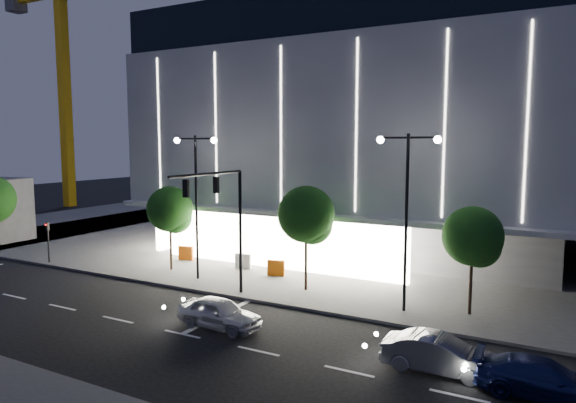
% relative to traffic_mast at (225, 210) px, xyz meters
% --- Properties ---
extents(ground, '(160.00, 160.00, 0.00)m').
position_rel_traffic_mast_xyz_m(ground, '(-1.00, -3.34, -5.03)').
color(ground, black).
rests_on(ground, ground).
extents(sidewalk_museum, '(70.00, 40.00, 0.15)m').
position_rel_traffic_mast_xyz_m(sidewalk_museum, '(4.00, 20.66, -4.95)').
color(sidewalk_museum, '#474747').
rests_on(sidewalk_museum, ground).
extents(museum, '(30.00, 25.80, 18.00)m').
position_rel_traffic_mast_xyz_m(museum, '(1.98, 18.97, 4.25)').
color(museum, '#4C4C51').
rests_on(museum, ground).
extents(traffic_mast, '(0.33, 5.89, 7.07)m').
position_rel_traffic_mast_xyz_m(traffic_mast, '(0.00, 0.00, 0.00)').
color(traffic_mast, black).
rests_on(traffic_mast, ground).
extents(street_lamp_west, '(3.16, 0.36, 9.00)m').
position_rel_traffic_mast_xyz_m(street_lamp_west, '(-4.00, 2.66, 0.93)').
color(street_lamp_west, black).
rests_on(street_lamp_west, ground).
extents(street_lamp_east, '(3.16, 0.36, 9.00)m').
position_rel_traffic_mast_xyz_m(street_lamp_east, '(9.00, 2.66, 0.93)').
color(street_lamp_east, black).
rests_on(street_lamp_east, ground).
extents(ped_signal_far, '(0.22, 0.24, 3.00)m').
position_rel_traffic_mast_xyz_m(ped_signal_far, '(-16.00, 1.16, -3.14)').
color(ped_signal_far, black).
rests_on(ped_signal_far, ground).
extents(tower_crane, '(32.00, 2.00, 28.50)m').
position_rel_traffic_mast_xyz_m(tower_crane, '(-41.92, 24.66, 15.48)').
color(tower_crane, gold).
rests_on(tower_crane, ground).
extents(tree_left, '(3.02, 3.02, 5.72)m').
position_rel_traffic_mast_xyz_m(tree_left, '(-6.97, 3.68, -0.99)').
color(tree_left, black).
rests_on(tree_left, ground).
extents(tree_mid, '(3.25, 3.25, 6.15)m').
position_rel_traffic_mast_xyz_m(tree_mid, '(3.03, 3.68, -0.69)').
color(tree_mid, black).
rests_on(tree_mid, ground).
extents(tree_right, '(2.91, 2.91, 5.51)m').
position_rel_traffic_mast_xyz_m(tree_right, '(12.03, 3.68, -1.14)').
color(tree_right, black).
rests_on(tree_right, ground).
extents(car_lead, '(4.24, 1.90, 1.42)m').
position_rel_traffic_mast_xyz_m(car_lead, '(2.00, -3.39, -4.32)').
color(car_lead, '#B7BAC0').
rests_on(car_lead, ground).
extents(car_second, '(4.24, 1.52, 1.39)m').
position_rel_traffic_mast_xyz_m(car_second, '(11.97, -3.29, -4.33)').
color(car_second, gray).
rests_on(car_second, ground).
extents(car_third, '(4.48, 1.90, 1.29)m').
position_rel_traffic_mast_xyz_m(car_third, '(15.49, -3.56, -4.38)').
color(car_third, navy).
rests_on(car_third, ground).
extents(barrier_a, '(1.13, 0.47, 1.00)m').
position_rel_traffic_mast_xyz_m(barrier_a, '(-7.95, 6.32, -4.38)').
color(barrier_a, '#FB5D0D').
rests_on(barrier_a, sidewalk_museum).
extents(barrier_c, '(1.13, 0.53, 1.00)m').
position_rel_traffic_mast_xyz_m(barrier_c, '(-0.04, 5.54, -4.38)').
color(barrier_c, '#CD540B').
rests_on(barrier_c, sidewalk_museum).
extents(barrier_d, '(1.13, 0.43, 1.00)m').
position_rel_traffic_mast_xyz_m(barrier_d, '(-2.92, 6.15, -4.38)').
color(barrier_d, silver).
rests_on(barrier_d, sidewalk_museum).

